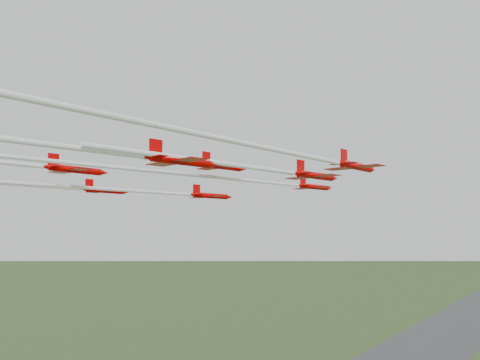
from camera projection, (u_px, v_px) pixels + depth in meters
The scene contains 9 objects.
runway at pixel (449, 331), 261.93m from camera, with size 38.00×900.00×0.04m, color #38383B.
jet_lead at pixel (248, 180), 97.39m from camera, with size 20.52×66.80×2.56m.
jet_row2_left at pixel (141, 191), 96.57m from camera, with size 19.08×60.72×2.59m.
jet_row2_right at pixel (275, 170), 83.07m from camera, with size 14.43×49.34×2.90m.
jet_row3_left at pixel (28, 185), 95.54m from camera, with size 16.06×59.84×2.56m.
jet_row3_mid at pixel (127, 154), 76.67m from camera, with size 17.69×67.97×2.62m.
jet_row3_right at pixel (266, 148), 55.63m from camera, with size 13.13×67.74×2.38m.
jet_row4_left at pixel (5, 163), 78.56m from camera, with size 12.40×51.98×2.82m.
jet_row4_right at pixel (116, 153), 63.27m from camera, with size 15.15×47.28×2.93m.
Camera 1 is at (55.39, -81.84, 46.09)m, focal length 40.00 mm.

